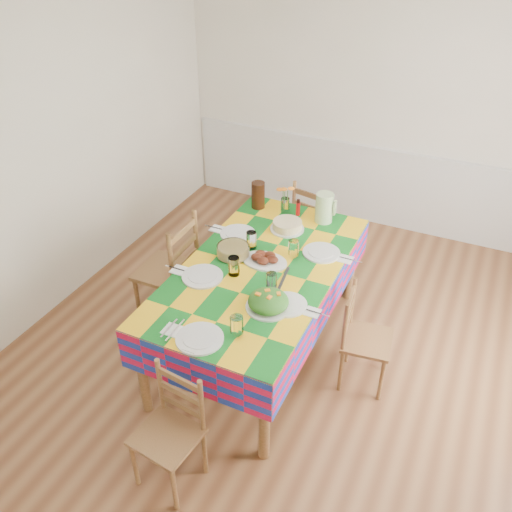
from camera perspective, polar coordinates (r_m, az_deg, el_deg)
The scene contains 22 objects.
room at distance 3.76m, azimuth 4.46°, elevation 4.06°, with size 4.58×5.08×2.78m.
wainscot at distance 6.29m, azimuth 12.48°, elevation 7.44°, with size 4.41×0.06×0.92m.
dining_table at distance 4.22m, azimuth 0.44°, elevation -2.22°, with size 1.14×2.12×0.82m.
setting_near_head at distance 3.54m, azimuth -4.65°, elevation -8.15°, with size 0.51×0.34×0.15m.
setting_left_near at distance 4.06m, azimuth -4.55°, elevation -1.71°, with size 0.56×0.34×0.15m.
setting_left_far at distance 4.48m, azimuth -1.50°, elevation 2.16°, with size 0.55×0.33×0.14m.
setting_right_near at distance 3.83m, azimuth 2.78°, elevation -4.22°, with size 0.53×0.30×0.14m.
setting_right_far at distance 4.31m, azimuth 5.93°, elevation 0.49°, with size 0.57×0.33×0.14m.
meat_platter at distance 4.20m, azimuth 0.91°, elevation -0.32°, with size 0.36×0.26×0.07m.
salad_platter at distance 3.75m, azimuth 1.30°, elevation -4.85°, with size 0.32×0.32×0.13m.
pasta_bowl at distance 4.27m, azimuth -2.42°, elevation 0.54°, with size 0.26×0.26×0.09m.
cake at distance 4.62m, azimuth 3.31°, elevation 3.20°, with size 0.29×0.29×0.08m.
serving_utensils at distance 4.02m, azimuth 2.31°, elevation -2.62°, with size 0.17×0.38×0.01m.
flower_vase at distance 4.85m, azimuth 3.08°, elevation 5.79°, with size 0.16×0.13×0.25m.
hot_sauce at distance 4.82m, azimuth 4.45°, elevation 5.13°, with size 0.04×0.04×0.16m, color #B70E0F.
green_pitcher at distance 4.72m, azimuth 7.19°, elevation 5.07°, with size 0.15×0.15×0.26m, color #A4C58B.
tea_pitcher at distance 4.91m, azimuth 0.22°, elevation 6.44°, with size 0.12×0.12×0.25m, color black.
name_card at distance 3.47m, azimuth -7.07°, elevation -9.87°, with size 0.10×0.03×0.02m, color silver.
chair_near at distance 3.59m, azimuth -8.95°, elevation -17.82°, with size 0.42×0.40×0.86m.
chair_far at distance 5.40m, azimuth 6.30°, elevation 3.21°, with size 0.50×0.48×0.95m.
chair_left at distance 4.69m, azimuth -8.95°, elevation -1.64°, with size 0.46×0.48×1.06m.
chair_right at distance 4.21m, azimuth 11.10°, elevation -8.55°, with size 0.40×0.42×0.85m.
Camera 1 is at (1.11, -3.06, 3.23)m, focal length 38.00 mm.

